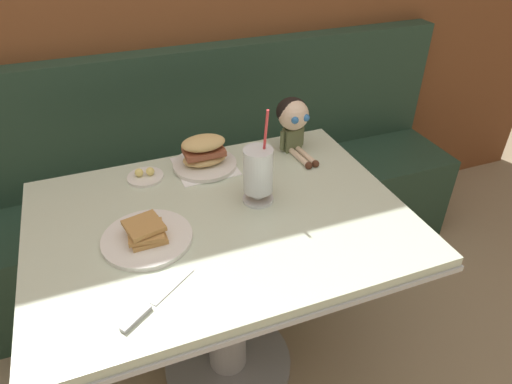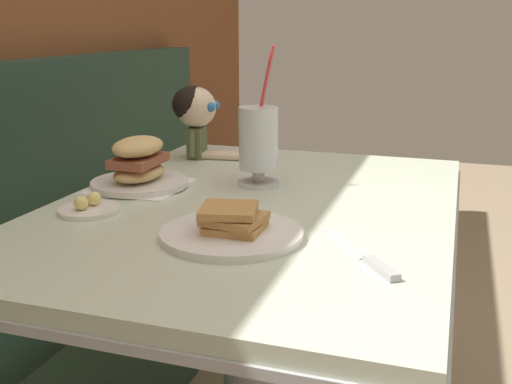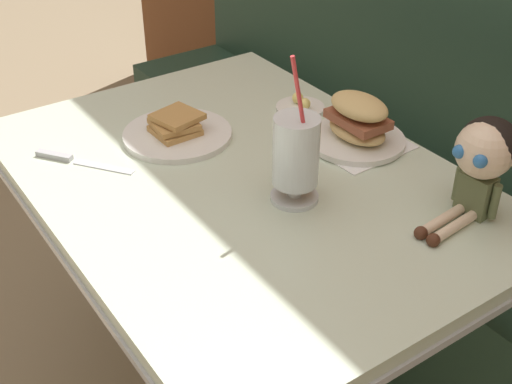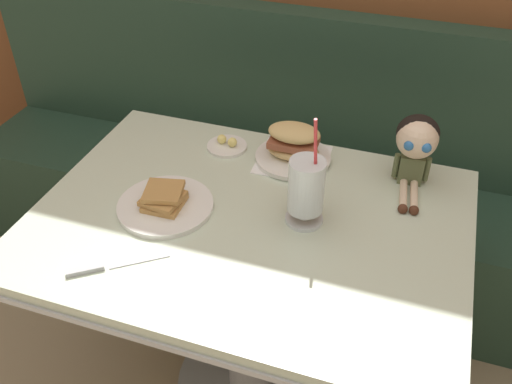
# 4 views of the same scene
# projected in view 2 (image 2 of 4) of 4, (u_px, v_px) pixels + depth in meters

# --- Properties ---
(booth_bench) EXTENTS (2.60, 0.48, 1.00)m
(booth_bench) POSITION_uv_depth(u_px,v_px,m) (23.00, 335.00, 1.58)
(booth_bench) COLOR #233D2D
(booth_bench) RESTS_ON ground
(diner_table) EXTENTS (1.11, 0.81, 0.74)m
(diner_table) POSITION_uv_depth(u_px,v_px,m) (255.00, 289.00, 1.33)
(diner_table) COLOR beige
(diner_table) RESTS_ON ground
(toast_plate) EXTENTS (0.25, 0.25, 0.06)m
(toast_plate) POSITION_uv_depth(u_px,v_px,m) (232.00, 229.00, 1.06)
(toast_plate) COLOR white
(toast_plate) RESTS_ON diner_table
(milkshake_glass) EXTENTS (0.10, 0.10, 0.31)m
(milkshake_glass) POSITION_uv_depth(u_px,v_px,m) (258.00, 142.00, 1.39)
(milkshake_glass) COLOR silver
(milkshake_glass) RESTS_ON diner_table
(sandwich_plate) EXTENTS (0.22, 0.22, 0.12)m
(sandwich_plate) POSITION_uv_depth(u_px,v_px,m) (139.00, 167.00, 1.39)
(sandwich_plate) COLOR white
(sandwich_plate) RESTS_ON diner_table
(butter_saucer) EXTENTS (0.12, 0.12, 0.04)m
(butter_saucer) POSITION_uv_depth(u_px,v_px,m) (89.00, 208.00, 1.21)
(butter_saucer) COLOR white
(butter_saucer) RESTS_ON diner_table
(butter_knife) EXTENTS (0.20, 0.15, 0.01)m
(butter_knife) POSITION_uv_depth(u_px,v_px,m) (371.00, 261.00, 0.95)
(butter_knife) COLOR silver
(butter_knife) RESTS_ON diner_table
(seated_doll) EXTENTS (0.12, 0.22, 0.20)m
(seated_doll) POSITION_uv_depth(u_px,v_px,m) (196.00, 111.00, 1.67)
(seated_doll) COLOR #5B6642
(seated_doll) RESTS_ON diner_table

